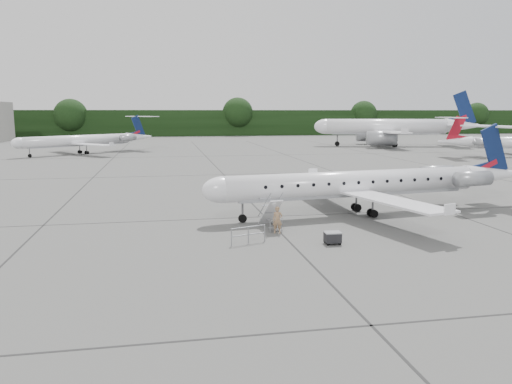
{
  "coord_description": "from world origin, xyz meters",
  "views": [
    {
      "loc": [
        -10.9,
        -27.87,
        7.61
      ],
      "look_at": [
        -4.88,
        4.34,
        2.3
      ],
      "focal_mm": 35.0,
      "sensor_mm": 36.0,
      "label": 1
    }
  ],
  "objects": [
    {
      "name": "bg_regional_left",
      "position": [
        -25.83,
        65.83,
        3.4
      ],
      "size": [
        31.94,
        30.53,
        6.8
      ],
      "primitive_type": null,
      "rotation": [
        0.0,
        0.0,
        0.65
      ],
      "color": "white",
      "rests_on": "ground"
    },
    {
      "name": "treeline",
      "position": [
        0.0,
        130.0,
        4.0
      ],
      "size": [
        260.0,
        4.0,
        8.0
      ],
      "primitive_type": "cube",
      "color": "black",
      "rests_on": "ground"
    },
    {
      "name": "baggage_cart",
      "position": [
        -1.38,
        -1.09,
        0.39
      ],
      "size": [
        0.92,
        0.75,
        0.78
      ],
      "primitive_type": null,
      "rotation": [
        0.0,
        0.0,
        -0.02
      ],
      "color": "black",
      "rests_on": "ground"
    },
    {
      "name": "main_regional_jet",
      "position": [
        2.91,
        6.58,
        3.28
      ],
      "size": [
        27.76,
        21.6,
        6.56
      ],
      "primitive_type": null,
      "rotation": [
        0.0,
        0.0,
        0.13
      ],
      "color": "white",
      "rests_on": "ground"
    },
    {
      "name": "ground",
      "position": [
        0.0,
        0.0,
        0.0
      ],
      "size": [
        320.0,
        320.0,
        0.0
      ],
      "primitive_type": "plane",
      "color": "#585855",
      "rests_on": "ground"
    },
    {
      "name": "airstair",
      "position": [
        -4.11,
        3.42,
        1.03
      ],
      "size": [
        1.17,
        2.58,
        2.05
      ],
      "primitive_type": null,
      "rotation": [
        0.0,
        0.0,
        0.13
      ],
      "color": "white",
      "rests_on": "ground"
    },
    {
      "name": "safety_railing",
      "position": [
        -6.16,
        -0.12,
        0.5
      ],
      "size": [
        2.11,
        0.79,
        1.0
      ],
      "primitive_type": null,
      "rotation": [
        0.0,
        0.0,
        0.33
      ],
      "color": "gray",
      "rests_on": "ground"
    },
    {
      "name": "bg_narrowbody",
      "position": [
        37.24,
        75.14,
        5.95
      ],
      "size": [
        37.62,
        30.63,
        11.9
      ],
      "primitive_type": null,
      "rotation": [
        0.0,
        0.0,
        -0.22
      ],
      "color": "white",
      "rests_on": "ground"
    },
    {
      "name": "passenger",
      "position": [
        -3.93,
        2.04,
        0.85
      ],
      "size": [
        0.71,
        0.56,
        1.71
      ],
      "primitive_type": "imported",
      "rotation": [
        0.0,
        0.0,
        -0.28
      ],
      "color": "#927050",
      "rests_on": "ground"
    }
  ]
}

